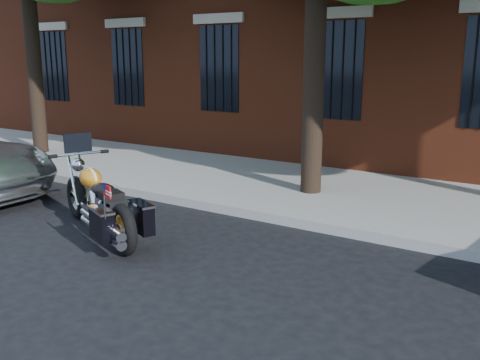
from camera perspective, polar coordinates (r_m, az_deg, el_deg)
The scene contains 4 objects.
ground at distance 7.49m, azimuth -5.85°, elevation -6.35°, with size 120.00×120.00×0.00m, color black.
curb at distance 8.53m, azimuth -0.01°, elevation -3.34°, with size 40.00×0.16×0.15m, color gray.
sidewalk at distance 10.10m, azimuth 5.86°, elevation -0.82°, with size 40.00×3.60×0.15m, color gray.
motorcycle at distance 7.64m, azimuth -14.69°, elevation -2.69°, with size 2.45×1.48×1.37m.
Camera 1 is at (4.50, -5.46, 2.47)m, focal length 40.00 mm.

